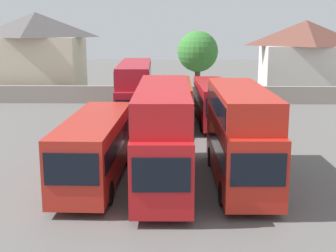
{
  "coord_description": "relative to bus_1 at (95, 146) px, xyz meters",
  "views": [
    {
      "loc": [
        0.59,
        -23.18,
        8.01
      ],
      "look_at": [
        0.0,
        3.0,
        2.42
      ],
      "focal_mm": 51.14,
      "sensor_mm": 36.0,
      "label": 1
    }
  ],
  "objects": [
    {
      "name": "bus_1",
      "position": [
        0.0,
        0.0,
        0.0
      ],
      "size": [
        2.79,
        10.16,
        3.39
      ],
      "rotation": [
        0.0,
        0.0,
        -1.59
      ],
      "color": "red",
      "rests_on": "ground"
    },
    {
      "name": "ground",
      "position": [
        3.67,
        17.65,
        -1.94
      ],
      "size": [
        140.0,
        140.0,
        0.0
      ],
      "primitive_type": "plane",
      "color": "#605E5B"
    },
    {
      "name": "bus_6",
      "position": [
        7.05,
        15.07,
        -0.03
      ],
      "size": [
        2.86,
        10.44,
        3.34
      ],
      "rotation": [
        0.0,
        0.0,
        -1.53
      ],
      "color": "#B1161F",
      "rests_on": "ground"
    },
    {
      "name": "bus_4",
      "position": [
        0.72,
        14.89,
        0.86
      ],
      "size": [
        3.01,
        12.08,
        4.96
      ],
      "rotation": [
        0.0,
        0.0,
        -1.52
      ],
      "color": "#AF1A27",
      "rests_on": "ground"
    },
    {
      "name": "depot_boundary_wall",
      "position": [
        3.67,
        25.16,
        -1.04
      ],
      "size": [
        56.0,
        0.5,
        1.8
      ],
      "primitive_type": "cube",
      "color": "gray",
      "rests_on": "ground"
    },
    {
      "name": "bus_2",
      "position": [
        3.48,
        -0.05,
        0.86
      ],
      "size": [
        2.86,
        11.46,
        4.97
      ],
      "rotation": [
        0.0,
        0.0,
        -1.55
      ],
      "color": "red",
      "rests_on": "ground"
    },
    {
      "name": "tree_left_of_lot",
      "position": [
        6.26,
        27.66,
        3.18
      ],
      "size": [
        4.31,
        4.31,
        7.33
      ],
      "color": "brown",
      "rests_on": "ground"
    },
    {
      "name": "bus_5",
      "position": [
        4.03,
        15.07,
        -0.01
      ],
      "size": [
        2.57,
        10.29,
        3.38
      ],
      "rotation": [
        0.0,
        0.0,
        -1.56
      ],
      "color": "#AD2816",
      "rests_on": "ground"
    },
    {
      "name": "house_terrace_centre",
      "position": [
        18.75,
        32.26,
        2.38
      ],
      "size": [
        9.98,
        6.5,
        8.46
      ],
      "color": "silver",
      "rests_on": "ground"
    },
    {
      "name": "house_terrace_left",
      "position": [
        -11.81,
        30.82,
        2.82
      ],
      "size": [
        10.21,
        8.14,
        9.32
      ],
      "color": "beige",
      "rests_on": "ground"
    },
    {
      "name": "bus_3",
      "position": [
        7.37,
        0.03,
        0.81
      ],
      "size": [
        2.8,
        10.12,
        4.87
      ],
      "rotation": [
        0.0,
        0.0,
        -1.55
      ],
      "color": "red",
      "rests_on": "ground"
    }
  ]
}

